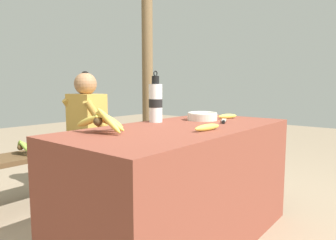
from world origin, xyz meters
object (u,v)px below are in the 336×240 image
at_px(knife, 224,121).
at_px(support_post_far, 147,70).
at_px(serving_bowl, 202,116).
at_px(loose_banana_front, 207,127).
at_px(banana_bunch_green, 25,147).
at_px(banana_bunch_ripe, 102,121).
at_px(wooden_bench, 78,152).
at_px(loose_banana_side, 228,116).
at_px(seated_vendor, 82,123).
at_px(water_bottle, 156,102).

relative_size(knife, support_post_far, 0.09).
height_order(serving_bowl, support_post_far, support_post_far).
bearing_deg(loose_banana_front, banana_bunch_green, 102.71).
distance_m(banana_bunch_ripe, banana_bunch_green, 1.07).
height_order(knife, wooden_bench, knife).
xyz_separation_m(knife, wooden_bench, (-0.22, 1.29, -0.35)).
distance_m(banana_bunch_ripe, loose_banana_side, 1.00).
distance_m(knife, seated_vendor, 1.28).
distance_m(banana_bunch_ripe, water_bottle, 0.52).
xyz_separation_m(loose_banana_side, knife, (-0.22, -0.09, -0.01)).
distance_m(banana_bunch_green, support_post_far, 1.86).
height_order(loose_banana_front, support_post_far, support_post_far).
bearing_deg(serving_bowl, seated_vendor, 101.72).
bearing_deg(banana_bunch_ripe, seated_vendor, 60.46).
relative_size(banana_bunch_ripe, knife, 1.53).
xyz_separation_m(loose_banana_front, wooden_bench, (0.14, 1.40, -0.36)).
xyz_separation_m(banana_bunch_ripe, serving_bowl, (0.79, -0.08, -0.03)).
relative_size(loose_banana_side, wooden_bench, 0.09).
height_order(water_bottle, loose_banana_side, water_bottle).
xyz_separation_m(loose_banana_side, banana_bunch_green, (-0.90, 1.20, -0.23)).
bearing_deg(water_bottle, banana_bunch_ripe, -168.98).
xyz_separation_m(banana_bunch_ripe, banana_bunch_green, (0.08, 1.03, -0.28)).
xyz_separation_m(knife, seated_vendor, (-0.19, 1.26, -0.10)).
bearing_deg(water_bottle, serving_bowl, -32.17).
height_order(water_bottle, banana_bunch_green, water_bottle).
bearing_deg(support_post_far, loose_banana_front, -128.77).
height_order(wooden_bench, banana_bunch_green, banana_bunch_green).
height_order(loose_banana_side, support_post_far, support_post_far).
bearing_deg(support_post_far, banana_bunch_green, -168.64).
bearing_deg(loose_banana_side, loose_banana_front, -161.60).
distance_m(banana_bunch_ripe, knife, 0.81).
relative_size(banana_bunch_ripe, water_bottle, 0.92).
bearing_deg(banana_bunch_ripe, water_bottle, 11.02).
distance_m(serving_bowl, water_bottle, 0.35).
bearing_deg(banana_bunch_ripe, support_post_far, 37.48).
bearing_deg(banana_bunch_green, loose_banana_front, -77.29).
distance_m(loose_banana_front, seated_vendor, 1.38).
bearing_deg(loose_banana_side, banana_bunch_ripe, 170.35).
distance_m(water_bottle, loose_banana_front, 0.49).
relative_size(loose_banana_side, seated_vendor, 0.15).
xyz_separation_m(loose_banana_front, banana_bunch_green, (-0.32, 1.40, -0.23)).
height_order(seated_vendor, banana_bunch_green, seated_vendor).
distance_m(water_bottle, loose_banana_side, 0.56).
bearing_deg(knife, support_post_far, 30.49).
relative_size(water_bottle, support_post_far, 0.15).
bearing_deg(banana_bunch_green, water_bottle, -65.51).
distance_m(banana_bunch_ripe, support_post_far, 2.30).
xyz_separation_m(water_bottle, knife, (0.25, -0.36, -0.12)).
relative_size(banana_bunch_ripe, banana_bunch_green, 1.10).
xyz_separation_m(serving_bowl, knife, (-0.03, -0.18, -0.02)).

